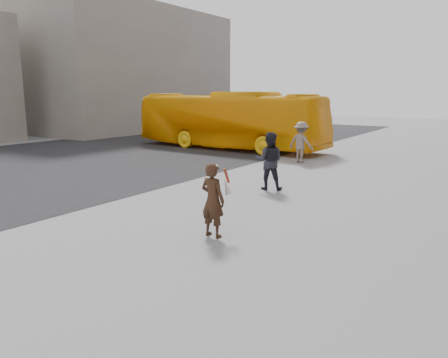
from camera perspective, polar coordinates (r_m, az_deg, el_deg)
The scene contains 7 objects.
ground at distance 9.60m, azimuth 2.36°, elevation -8.07°, with size 100.00×100.00×0.00m, color #9E9EA3.
road at distance 22.03m, azimuth -20.39°, elevation 2.29°, with size 16.00×60.00×0.01m, color black.
bg_building_far at distance 39.95m, azimuth -12.69°, elevation 13.63°, with size 10.00×18.00×10.00m, color gray.
woman at distance 9.67m, azimuth -1.45°, elevation -2.65°, with size 0.65×0.59×1.67m.
bus at distance 25.00m, azimuth 0.62°, elevation 7.67°, with size 2.69×11.51×3.21m, color #F4AF0B.
pedestrian_a at distance 14.45m, azimuth 5.91°, elevation 2.35°, with size 0.93×0.72×1.91m, color black.
pedestrian_b at distance 20.18m, azimuth 10.03°, elevation 4.73°, with size 1.21×0.70×1.87m, color slate.
Camera 1 is at (4.68, -7.76, 3.18)m, focal length 35.00 mm.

